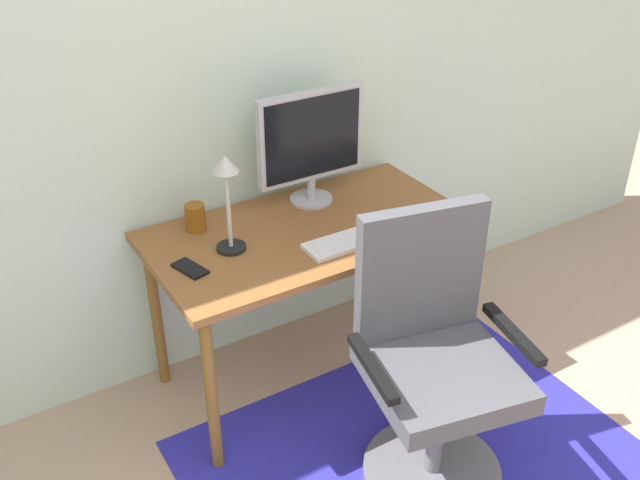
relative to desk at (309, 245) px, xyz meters
name	(u,v)px	position (x,y,z in m)	size (l,w,h in m)	color
wall_back	(138,77)	(-0.47, 0.41, 0.65)	(6.00, 0.10, 2.60)	silver
area_rug	(414,459)	(0.08, -0.65, -0.65)	(1.63, 1.19, 0.01)	#2D2AA9
desk	(309,245)	(0.00, 0.00, 0.00)	(1.26, 0.67, 0.73)	brown
monitor	(311,140)	(0.13, 0.20, 0.35)	(0.47, 0.18, 0.48)	#B2B2B7
keyboard	(358,238)	(0.11, -0.18, 0.09)	(0.43, 0.13, 0.02)	white
computer_mouse	(428,214)	(0.45, -0.18, 0.10)	(0.06, 0.10, 0.03)	white
coffee_cup	(195,217)	(-0.38, 0.22, 0.13)	(0.08, 0.08, 0.11)	#8A4E13
cell_phone	(190,269)	(-0.51, -0.04, 0.08)	(0.07, 0.14, 0.01)	black
desk_lamp	(227,186)	(-0.33, 0.01, 0.34)	(0.11, 0.11, 0.38)	black
office_chair	(433,375)	(0.09, -0.69, -0.21)	(0.62, 0.57, 1.03)	slate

